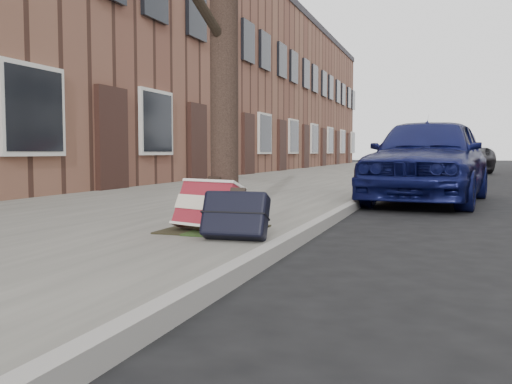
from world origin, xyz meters
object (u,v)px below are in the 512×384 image
(car_near_front, at_px, (428,159))
(suitcase_red, at_px, (207,206))
(suitcase_navy, at_px, (235,215))
(car_near_mid, at_px, (442,157))

(car_near_front, bearing_deg, suitcase_red, -101.18)
(suitcase_navy, distance_m, car_near_mid, 13.11)
(suitcase_red, height_order, car_near_mid, car_near_mid)
(suitcase_red, distance_m, car_near_mid, 12.83)
(car_near_mid, bearing_deg, suitcase_red, -88.31)
(suitcase_red, xyz_separation_m, car_near_mid, (1.88, 12.69, 0.34))
(suitcase_red, bearing_deg, suitcase_navy, -19.47)
(car_near_front, bearing_deg, car_near_mid, 95.65)
(suitcase_red, bearing_deg, car_near_front, 92.77)
(car_near_front, relative_size, car_near_mid, 1.01)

